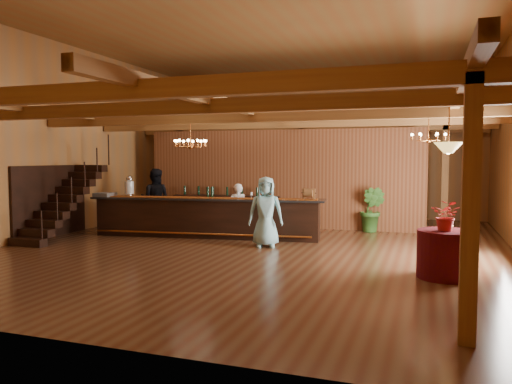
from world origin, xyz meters
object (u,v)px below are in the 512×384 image
(guest, at_px, (266,212))
(bartender, at_px, (238,209))
(raffle_drum, at_px, (309,193))
(tasting_bar, at_px, (206,217))
(round_table, at_px, (446,254))
(backbar_shelf, at_px, (227,210))
(chandelier_right, at_px, (428,137))
(pendant_lamp, at_px, (448,148))
(chandelier_left, at_px, (191,143))
(beverage_dispenser, at_px, (129,186))
(staff_second, at_px, (155,199))
(floor_plant, at_px, (372,210))

(guest, bearing_deg, bartender, 113.82)
(raffle_drum, height_order, guest, guest)
(raffle_drum, bearing_deg, tasting_bar, -173.56)
(tasting_bar, relative_size, round_table, 6.50)
(backbar_shelf, distance_m, bartender, 2.14)
(backbar_shelf, xyz_separation_m, bartender, (1.09, -1.83, 0.25))
(chandelier_right, distance_m, pendant_lamp, 3.12)
(tasting_bar, height_order, chandelier_right, chandelier_right)
(bartender, bearing_deg, chandelier_left, 61.88)
(beverage_dispenser, bearing_deg, raffle_drum, 6.30)
(staff_second, bearing_deg, pendant_lamp, 140.05)
(round_table, relative_size, pendant_lamp, 1.14)
(tasting_bar, xyz_separation_m, bartender, (0.71, 0.63, 0.18))
(pendant_lamp, distance_m, bartender, 6.68)
(pendant_lamp, bearing_deg, bartender, 147.45)
(raffle_drum, bearing_deg, pendant_lamp, -43.71)
(beverage_dispenser, xyz_separation_m, round_table, (8.48, -2.61, -0.94))
(floor_plant, bearing_deg, guest, -123.55)
(backbar_shelf, xyz_separation_m, pendant_lamp, (6.54, -5.31, 1.91))
(staff_second, bearing_deg, beverage_dispenser, 63.80)
(raffle_drum, distance_m, backbar_shelf, 3.94)
(chandelier_right, bearing_deg, beverage_dispenser, -176.63)
(floor_plant, bearing_deg, beverage_dispenser, -157.60)
(backbar_shelf, distance_m, chandelier_right, 6.94)
(floor_plant, bearing_deg, staff_second, -165.69)
(floor_plant, bearing_deg, raffle_drum, -123.73)
(round_table, bearing_deg, guest, 154.70)
(chandelier_right, relative_size, guest, 0.46)
(chandelier_right, distance_m, floor_plant, 3.40)
(chandelier_right, distance_m, bartender, 5.49)
(staff_second, relative_size, floor_plant, 1.39)
(chandelier_left, relative_size, pendant_lamp, 0.89)
(guest, bearing_deg, floor_plant, 39.31)
(tasting_bar, relative_size, raffle_drum, 19.56)
(tasting_bar, bearing_deg, bartender, 33.89)
(guest, height_order, floor_plant, guest)
(round_table, relative_size, chandelier_right, 1.28)
(chandelier_left, xyz_separation_m, bartender, (0.50, 1.96, -1.84))
(beverage_dispenser, relative_size, chandelier_left, 0.75)
(chandelier_left, bearing_deg, chandelier_right, 15.61)
(backbar_shelf, relative_size, chandelier_left, 4.37)
(beverage_dispenser, xyz_separation_m, raffle_drum, (5.15, 0.57, -0.11))
(bartender, height_order, staff_second, staff_second)
(bartender, height_order, guest, guest)
(backbar_shelf, height_order, floor_plant, floor_plant)
(raffle_drum, xyz_separation_m, guest, (-0.80, -1.23, -0.40))
(round_table, xyz_separation_m, guest, (-4.13, 1.95, 0.43))
(bartender, xyz_separation_m, guest, (1.33, -1.53, 0.13))
(beverage_dispenser, bearing_deg, tasting_bar, 6.13)
(beverage_dispenser, relative_size, staff_second, 0.32)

